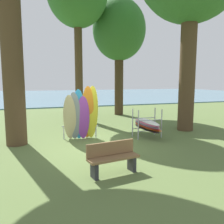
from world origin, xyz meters
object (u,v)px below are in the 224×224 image
tree_mid_behind (119,31)px  leaning_board_pile (81,115)px  park_bench (113,157)px  board_storage_rack (147,125)px

tree_mid_behind → leaning_board_pile: bearing=-122.0°
park_bench → board_storage_rack: bearing=51.2°
leaning_board_pile → park_bench: 3.81m
leaning_board_pile → board_storage_rack: (2.82, -0.39, -0.49)m
tree_mid_behind → leaning_board_pile: 8.95m
leaning_board_pile → park_bench: (0.11, -3.77, -0.59)m
board_storage_rack → tree_mid_behind: bearing=80.2°
leaning_board_pile → board_storage_rack: bearing=-7.9°
board_storage_rack → park_bench: board_storage_rack is taller
park_bench → tree_mid_behind: bearing=69.1°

